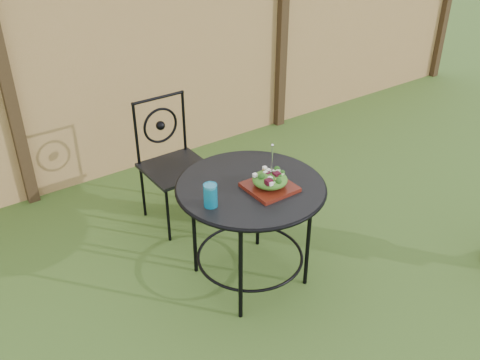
{
  "coord_description": "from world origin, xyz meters",
  "views": [
    {
      "loc": [
        -2.06,
        -1.87,
        2.4
      ],
      "look_at": [
        -0.45,
        0.39,
        0.75
      ],
      "focal_mm": 40.0,
      "sensor_mm": 36.0,
      "label": 1
    }
  ],
  "objects": [
    {
      "name": "patio_table",
      "position": [
        -0.41,
        0.34,
        0.59
      ],
      "size": [
        0.92,
        0.92,
        0.72
      ],
      "color": "black",
      "rests_on": "ground"
    },
    {
      "name": "patio_chair",
      "position": [
        -0.45,
        1.27,
        0.5
      ],
      "size": [
        0.46,
        0.46,
        0.95
      ],
      "color": "black",
      "rests_on": "ground"
    },
    {
      "name": "salad_plate",
      "position": [
        -0.34,
        0.24,
        0.74
      ],
      "size": [
        0.27,
        0.27,
        0.02
      ],
      "primitive_type": "cube",
      "color": "#451509",
      "rests_on": "patio_table"
    },
    {
      "name": "fence",
      "position": [
        -0.0,
        2.19,
        0.95
      ],
      "size": [
        8.0,
        0.12,
        1.9
      ],
      "color": "tan",
      "rests_on": "ground"
    },
    {
      "name": "drinking_glass",
      "position": [
        -0.73,
        0.29,
        0.79
      ],
      "size": [
        0.08,
        0.08,
        0.14
      ],
      "primitive_type": "cylinder",
      "color": "#0C6A8D",
      "rests_on": "patio_table"
    },
    {
      "name": "ground",
      "position": [
        0.0,
        0.0,
        0.0
      ],
      "size": [
        60.0,
        60.0,
        0.0
      ],
      "primitive_type": "plane",
      "color": "#284516",
      "rests_on": "ground"
    },
    {
      "name": "fork",
      "position": [
        -0.33,
        0.24,
        0.92
      ],
      "size": [
        0.01,
        0.01,
        0.18
      ],
      "primitive_type": "cylinder",
      "color": "silver",
      "rests_on": "salad"
    },
    {
      "name": "salad",
      "position": [
        -0.34,
        0.24,
        0.79
      ],
      "size": [
        0.21,
        0.21,
        0.08
      ],
      "primitive_type": "ellipsoid",
      "color": "#235614",
      "rests_on": "salad_plate"
    }
  ]
}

